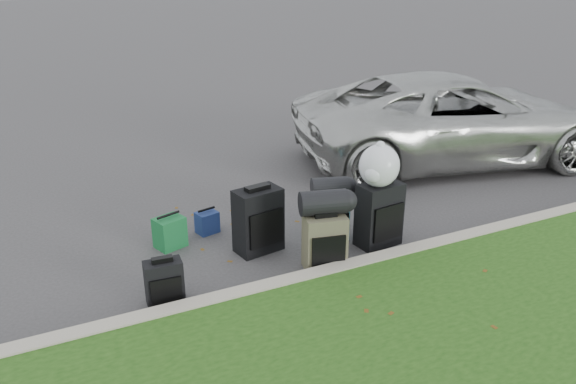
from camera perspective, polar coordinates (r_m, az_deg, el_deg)
name	(u,v)px	position (r m, az deg, el deg)	size (l,w,h in m)	color
ground	(303,238)	(6.84, 1.49, -4.71)	(120.00, 120.00, 0.00)	#383535
curb	(346,270)	(6.04, 5.89, -7.87)	(120.00, 0.18, 0.15)	#9E937F
suv	(454,118)	(9.78, 16.50, 7.20)	(2.42, 5.25, 1.46)	#B7B7B2
suitcase_small_black	(164,283)	(5.62, -12.47, -8.97)	(0.36, 0.20, 0.45)	black
suitcase_large_black_left	(258,220)	(6.41, -3.05, -2.90)	(0.52, 0.31, 0.75)	black
suitcase_olive	(325,242)	(6.08, 3.75, -5.11)	(0.45, 0.28, 0.61)	#44412E
suitcase_teal	(332,220)	(6.70, 4.49, -2.85)	(0.37, 0.22, 0.53)	#5498B0
suitcase_large_black_right	(379,215)	(6.62, 9.24, -2.28)	(0.51, 0.30, 0.76)	black
tote_green	(170,232)	(6.70, -11.92, -4.04)	(0.32, 0.26, 0.37)	#16642E
tote_navy	(207,222)	(7.00, -8.22, -3.07)	(0.25, 0.20, 0.27)	navy
duffel_left	(323,203)	(5.94, 3.59, -1.08)	(0.27, 0.27, 0.50)	black
duffel_right	(330,187)	(6.63, 4.28, 0.48)	(0.24, 0.24, 0.44)	black
trash_bag	(379,166)	(6.36, 9.26, 2.65)	(0.47, 0.47, 0.47)	white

